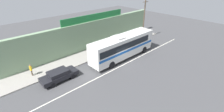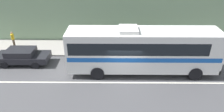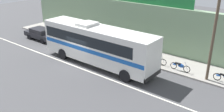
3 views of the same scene
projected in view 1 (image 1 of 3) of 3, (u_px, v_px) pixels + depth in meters
name	position (u px, v px, depth m)	size (l,w,h in m)	color
ground_plane	(120.00, 63.00, 23.80)	(70.00, 70.00, 0.00)	#444447
sidewalk_slab	(98.00, 51.00, 27.14)	(30.00, 3.60, 0.14)	gray
storefront_facade	(90.00, 35.00, 27.48)	(30.00, 0.70, 4.80)	gray
storefront_billboard	(95.00, 17.00, 26.86)	(12.52, 0.12, 1.10)	#1E7538
road_center_stripe	(124.00, 64.00, 23.28)	(30.00, 0.14, 0.01)	silver
intercity_bus	(123.00, 46.00, 24.25)	(11.68, 2.60, 3.78)	silver
parked_car	(59.00, 75.00, 19.49)	(4.51, 1.88, 1.37)	black
utility_pole	(144.00, 19.00, 30.83)	(1.60, 0.22, 7.71)	brown
motorcycle_orange	(126.00, 42.00, 29.78)	(1.85, 0.56, 0.94)	black
motorcycle_green	(134.00, 39.00, 31.10)	(1.82, 0.56, 0.94)	black
motorcycle_red	(145.00, 34.00, 33.48)	(1.95, 0.56, 0.94)	black
pedestrian_by_curb	(31.00, 69.00, 20.12)	(0.30, 0.48, 1.57)	brown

